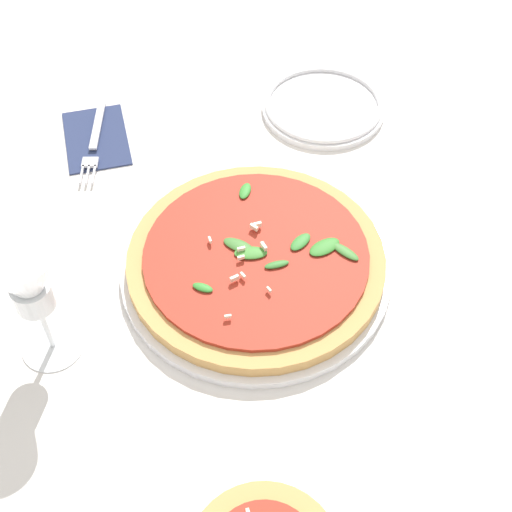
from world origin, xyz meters
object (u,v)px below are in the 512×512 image
Objects in this scene: pizza_arugula_main at (256,262)px; wine_glass at (28,283)px; fork at (95,138)px; side_plate_white at (323,106)px.

pizza_arugula_main is 0.30m from wine_glass.
fork is 0.37m from side_plate_white.
wine_glass reaches higher than side_plate_white.
side_plate_white is (-0.27, 0.22, -0.01)m from pizza_arugula_main.
wine_glass reaches higher than pizza_arugula_main.
side_plate_white is at bearing 101.53° from fork.
pizza_arugula_main is 0.35m from side_plate_white.
pizza_arugula_main reaches higher than side_plate_white.
wine_glass is at bearing -85.70° from pizza_arugula_main.
wine_glass is 0.59m from side_plate_white.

